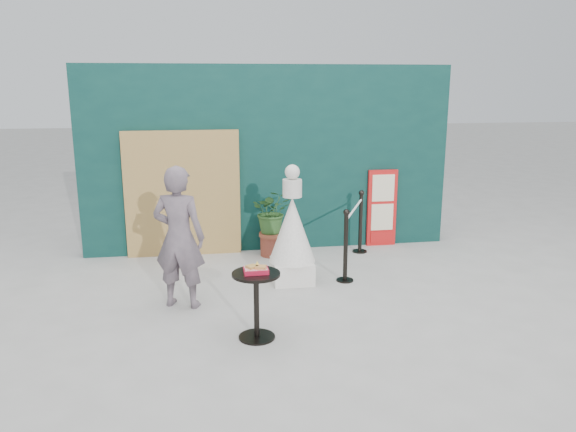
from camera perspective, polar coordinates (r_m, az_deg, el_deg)
The scene contains 10 objects.
ground at distance 6.62m, azimuth 1.72°, elevation -10.88°, with size 60.00×60.00×0.00m, color #ADAAA5.
back_wall at distance 9.22m, azimuth -1.98°, elevation 5.82°, with size 6.00×0.30×3.00m, color #0A2D2B.
bamboo_fence at distance 9.02m, azimuth -10.64°, elevation 2.21°, with size 1.80×0.08×2.00m, color tan.
woman at distance 6.95m, azimuth -11.01°, elevation -2.14°, with size 0.65×0.42×1.77m, color slate.
menu_board at distance 9.61m, azimuth 9.52°, elevation 0.81°, with size 0.50×0.07×1.30m.
statue at distance 7.72m, azimuth 0.43°, elevation -1.94°, with size 0.64×0.64×1.65m.
cafe_table at distance 6.09m, azimuth -3.24°, elevation -8.01°, with size 0.52×0.52×0.75m.
food_basket at distance 5.99m, azimuth -3.26°, elevation -5.43°, with size 0.26×0.19×0.11m.
planter at distance 8.92m, azimuth -1.61°, elevation -0.13°, with size 0.64×0.55×1.09m.
stanchion_barrier at distance 8.51m, azimuth 6.69°, elevation -1.82°, with size 0.84×1.54×1.03m.
Camera 1 is at (-1.17, -5.91, 2.73)m, focal length 35.00 mm.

